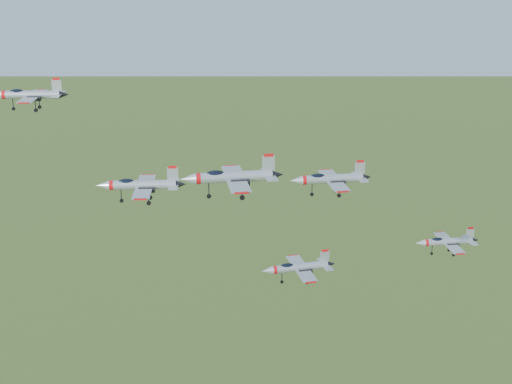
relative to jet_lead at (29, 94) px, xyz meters
name	(u,v)px	position (x,y,z in m)	size (l,w,h in m)	color
jet_lead	(29,94)	(0.00, 0.00, 0.00)	(10.80, 9.22, 2.96)	#9FA5AB
jet_left_high	(140,185)	(12.80, -12.75, -10.88)	(12.08, 10.29, 3.29)	#9FA5AB
jet_right_high	(231,177)	(20.02, -31.06, -4.90)	(11.90, 9.99, 3.19)	#9FA5AB
jet_left_low	(330,179)	(44.02, -7.38, -15.17)	(13.33, 11.19, 3.57)	#9FA5AB
jet_right_low	(298,267)	(32.64, -21.67, -22.48)	(10.74, 8.93, 2.87)	#9FA5AB
jet_trail	(446,241)	(62.20, -14.19, -25.90)	(10.82, 9.11, 2.91)	#9FA5AB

